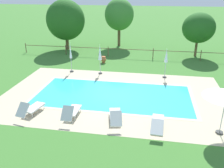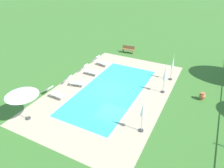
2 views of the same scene
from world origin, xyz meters
TOP-DOWN VIEW (x-y plane):
  - ground_plane at (0.00, 0.00)m, footprint 160.00×160.00m
  - pool_deck_paving at (0.00, 0.00)m, footprint 14.83×9.36m
  - swimming_pool_water at (0.00, 0.00)m, footprint 10.22×4.75m
  - pool_coping_rim at (0.00, 0.00)m, footprint 10.70×5.23m
  - sun_lounger_north_near_steps at (2.92, -3.69)m, footprint 0.71×2.05m
  - sun_lounger_north_mid at (-1.77, -3.31)m, footprint 0.62×1.90m
  - sun_lounger_north_far at (0.69, -3.34)m, footprint 0.98×2.04m
  - sun_lounger_north_end at (-4.17, -3.36)m, footprint 0.95×1.99m
  - patio_umbrella_open_foreground at (5.99, -3.54)m, footprint 2.19×2.19m
  - patio_umbrella_closed_row_west at (-1.77, 4.05)m, footprint 0.32×0.32m
  - patio_umbrella_closed_row_mid_west at (-4.29, 4.11)m, footprint 0.32×0.32m
  - patio_umbrella_closed_row_centre at (3.52, 4.03)m, footprint 0.32×0.32m
  - wooden_bench_lawn_side at (-8.72, -2.12)m, footprint 0.60×1.54m
  - terracotta_urn_near_fence at (-2.13, 7.14)m, footprint 0.51×0.51m

SIDE VIEW (x-z plane):
  - ground_plane at x=0.00m, z-range 0.00..0.00m
  - pool_deck_paving at x=0.00m, z-range 0.00..0.01m
  - swimming_pool_water at x=0.00m, z-range 0.00..0.01m
  - pool_coping_rim at x=0.00m, z-range 0.01..0.01m
  - terracotta_urn_near_fence at x=-2.13m, z-range 0.03..0.65m
  - sun_lounger_north_near_steps at x=2.92m, z-range -0.04..0.77m
  - sun_lounger_north_far at x=0.69m, z-range -0.07..0.83m
  - sun_lounger_north_end at x=-4.17m, z-range -0.08..0.86m
  - sun_lounger_north_mid at x=-1.77m, z-range -0.09..0.86m
  - wooden_bench_lawn_side at x=-8.72m, z-range 0.03..0.90m
  - patio_umbrella_closed_row_mid_west at x=-4.29m, z-range 0.33..2.87m
  - patio_umbrella_closed_row_centre at x=3.52m, z-range 0.45..2.81m
  - patio_umbrella_closed_row_west at x=-1.77m, z-range 0.44..2.90m
  - patio_umbrella_open_foreground at x=5.99m, z-range 0.96..3.30m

